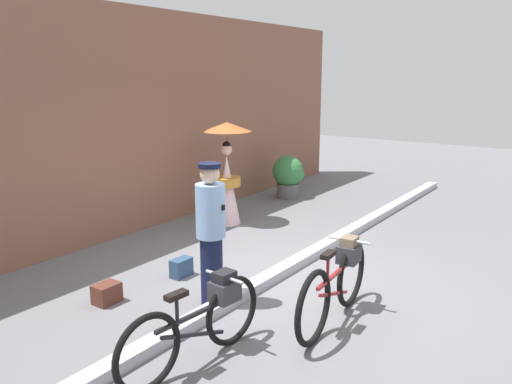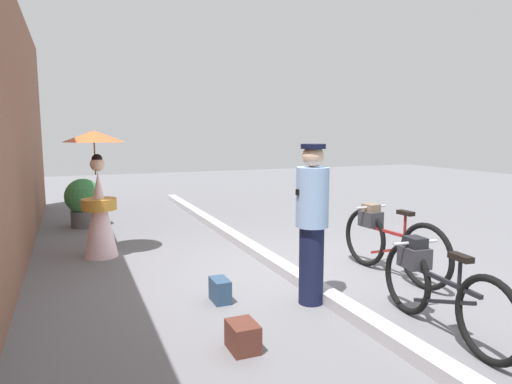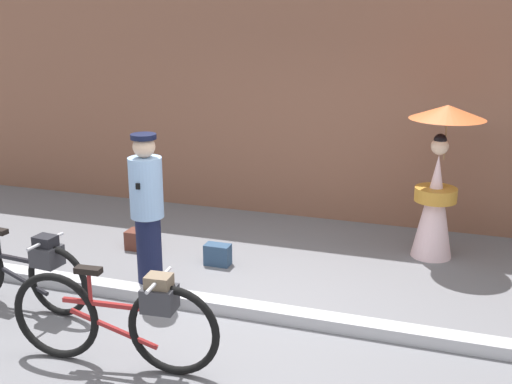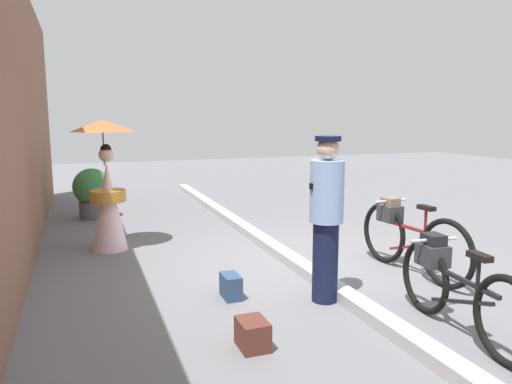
{
  "view_description": "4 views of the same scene",
  "coord_description": "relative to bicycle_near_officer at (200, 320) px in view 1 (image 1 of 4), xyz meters",
  "views": [
    {
      "loc": [
        -5.3,
        -3.47,
        2.65
      ],
      "look_at": [
        0.02,
        0.27,
        1.15
      ],
      "focal_mm": 36.15,
      "sensor_mm": 36.0,
      "label": 1
    },
    {
      "loc": [
        -5.01,
        2.48,
        1.81
      ],
      "look_at": [
        0.39,
        0.25,
        1.02
      ],
      "focal_mm": 31.6,
      "sensor_mm": 36.0,
      "label": 2
    },
    {
      "loc": [
        1.97,
        -5.22,
        2.88
      ],
      "look_at": [
        0.03,
        0.62,
        1.06
      ],
      "focal_mm": 44.1,
      "sensor_mm": 36.0,
      "label": 3
    },
    {
      "loc": [
        -5.17,
        2.48,
        1.88
      ],
      "look_at": [
        0.38,
        0.43,
        0.94
      ],
      "focal_mm": 33.8,
      "sensor_mm": 36.0,
      "label": 4
    }
  ],
  "objects": [
    {
      "name": "person_officer",
      "position": [
        1.03,
        0.72,
        0.48
      ],
      "size": [
        0.34,
        0.38,
        1.68
      ],
      "color": "#141938",
      "rests_on": "ground_plane"
    },
    {
      "name": "ground_plane",
      "position": [
        2.02,
        0.52,
        -0.42
      ],
      "size": [
        30.0,
        30.0,
        0.0
      ],
      "primitive_type": "plane",
      "color": "slate"
    },
    {
      "name": "bicycle_near_officer",
      "position": [
        0.0,
        0.0,
        0.0
      ],
      "size": [
        1.75,
        0.48,
        0.8
      ],
      "color": "black",
      "rests_on": "ground_plane"
    },
    {
      "name": "bicycle_far_side",
      "position": [
        1.48,
        -0.66,
        0.03
      ],
      "size": [
        1.83,
        0.48,
        0.87
      ],
      "color": "black",
      "rests_on": "ground_plane"
    },
    {
      "name": "backpack_spare",
      "position": [
        0.33,
        1.75,
        -0.3
      ],
      "size": [
        0.3,
        0.23,
        0.24
      ],
      "color": "#592D23",
      "rests_on": "ground_plane"
    },
    {
      "name": "person_with_parasol",
      "position": [
        3.78,
        2.66,
        0.53
      ],
      "size": [
        0.86,
        0.86,
        1.82
      ],
      "color": "silver",
      "rests_on": "ground_plane"
    },
    {
      "name": "sidewalk_curb",
      "position": [
        2.02,
        0.52,
        -0.36
      ],
      "size": [
        14.0,
        0.2,
        0.12
      ],
      "primitive_type": "cube",
      "color": "#B2B2B7",
      "rests_on": "ground_plane"
    },
    {
      "name": "backpack_on_pavement",
      "position": [
        1.43,
        1.59,
        -0.29
      ],
      "size": [
        0.3,
        0.17,
        0.25
      ],
      "color": "navy",
      "rests_on": "ground_plane"
    },
    {
      "name": "potted_plant_by_door",
      "position": [
        6.12,
        2.8,
        0.08
      ],
      "size": [
        0.69,
        0.68,
        0.92
      ],
      "color": "#59595B",
      "rests_on": "ground_plane"
    },
    {
      "name": "building_wall",
      "position": [
        2.02,
        3.81,
        1.44
      ],
      "size": [
        14.0,
        0.4,
        3.73
      ],
      "primitive_type": "cube",
      "color": "brown",
      "rests_on": "ground_plane"
    }
  ]
}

